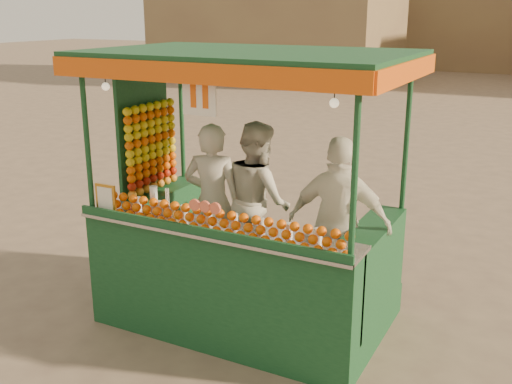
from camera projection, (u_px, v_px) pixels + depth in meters
The scene contains 6 objects.
ground at pixel (231, 303), 6.36m from camera, with size 90.00×90.00×0.00m, color brown.
building_left at pixel (278, 9), 26.45m from camera, with size 10.00×6.00×6.00m, color olive.
juice_cart at pixel (236, 240), 5.78m from camera, with size 2.88×1.87×2.62m.
vendor_left at pixel (213, 201), 6.11m from camera, with size 0.67×0.53×1.60m.
vendor_middle at pixel (258, 199), 6.16m from camera, with size 0.99×0.98×1.61m.
vendor_right at pixel (339, 224), 5.44m from camera, with size 0.99×0.53×1.61m.
Camera 1 is at (2.87, -4.98, 2.96)m, focal length 42.39 mm.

